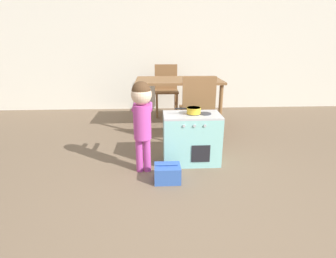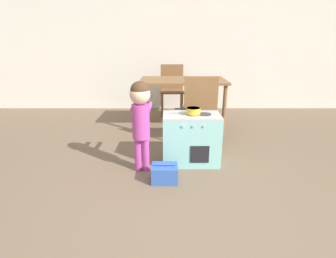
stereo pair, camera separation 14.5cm
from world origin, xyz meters
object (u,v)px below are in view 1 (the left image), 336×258
(toy_basket, at_px, (167,173))
(dining_table, at_px, (179,85))
(child_figure, at_px, (142,113))
(play_kitchen, at_px, (191,138))
(toy_pot, at_px, (193,110))
(dining_chair_far, at_px, (166,88))
(dining_chair_near, at_px, (197,107))

(toy_basket, bearing_deg, dining_table, 81.54)
(child_figure, bearing_deg, play_kitchen, 20.54)
(child_figure, xyz_separation_m, dining_table, (0.50, 1.52, 0.02))
(toy_basket, distance_m, dining_table, 1.86)
(toy_pot, height_order, dining_chair_far, dining_chair_far)
(child_figure, distance_m, dining_table, 1.60)
(dining_chair_far, bearing_deg, dining_table, 101.92)
(toy_pot, bearing_deg, dining_chair_far, 95.42)
(toy_pot, bearing_deg, toy_basket, -125.01)
(toy_basket, height_order, dining_chair_far, dining_chair_far)
(toy_basket, xyz_separation_m, dining_chair_far, (0.10, 2.48, 0.40))
(dining_table, height_order, dining_chair_near, dining_chair_near)
(child_figure, relative_size, dining_chair_near, 1.05)
(play_kitchen, relative_size, child_figure, 0.65)
(toy_basket, bearing_deg, child_figure, 136.05)
(play_kitchen, relative_size, toy_basket, 2.44)
(dining_chair_near, xyz_separation_m, dining_chair_far, (-0.33, 1.48, 0.00))
(toy_basket, relative_size, dining_chair_far, 0.28)
(play_kitchen, relative_size, dining_chair_far, 0.68)
(play_kitchen, xyz_separation_m, child_figure, (-0.53, -0.20, 0.36))
(child_figure, bearing_deg, dining_chair_near, 49.02)
(play_kitchen, bearing_deg, dining_chair_far, 95.10)
(child_figure, height_order, toy_basket, child_figure)
(toy_basket, distance_m, dining_chair_far, 2.52)
(dining_table, bearing_deg, toy_pot, -88.28)
(toy_basket, relative_size, dining_table, 0.19)
(play_kitchen, distance_m, child_figure, 0.67)
(play_kitchen, height_order, dining_table, dining_table)
(dining_table, xyz_separation_m, dining_chair_far, (-0.16, 0.74, -0.17))
(play_kitchen, relative_size, toy_pot, 2.22)
(dining_table, bearing_deg, dining_chair_near, -76.58)
(play_kitchen, distance_m, dining_chair_near, 0.63)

